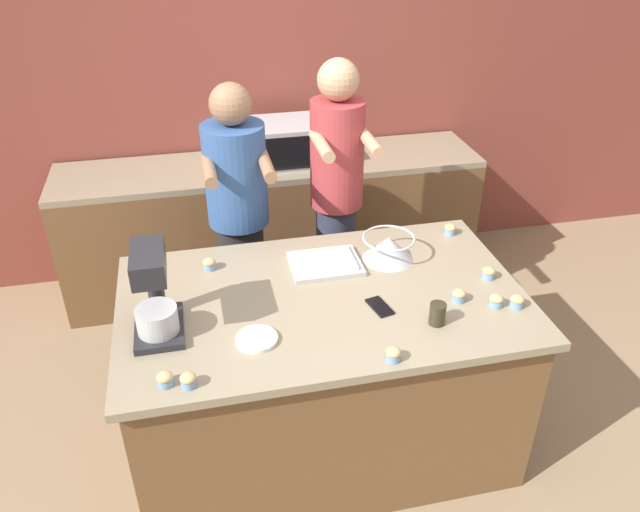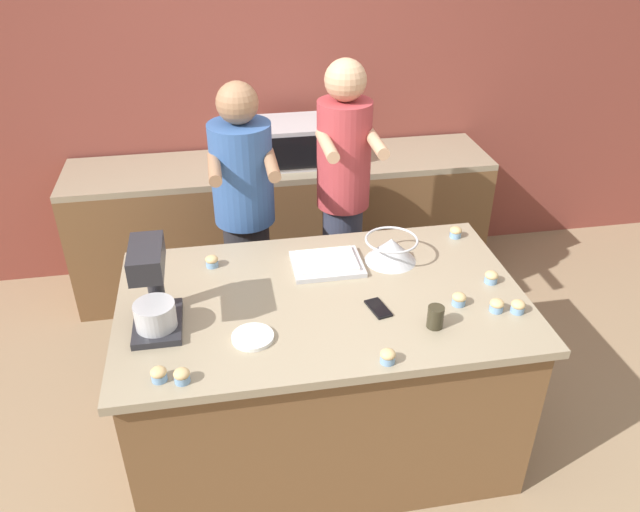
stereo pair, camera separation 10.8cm
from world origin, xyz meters
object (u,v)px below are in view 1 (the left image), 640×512
cupcake_3 (450,229)px  cupcake_8 (188,380)px  cupcake_1 (393,354)px  cupcake_7 (459,295)px  cupcake_6 (517,301)px  person_left (239,224)px  stand_mixer (154,297)px  drinking_glass (437,314)px  microwave_oven (287,142)px  cupcake_2 (209,264)px  cupcake_4 (496,301)px  baking_tray (325,263)px  cupcake_5 (165,379)px  cupcake_0 (489,273)px  cell_phone (380,307)px  mixing_bowl (388,247)px  small_plate (257,339)px  person_right (337,203)px

cupcake_3 → cupcake_8: 1.65m
cupcake_1 → cupcake_7: 0.52m
cupcake_6 → cupcake_8: same height
person_left → stand_mixer: (-0.43, -0.92, 0.20)m
cupcake_6 → cupcake_7: 0.25m
stand_mixer → drinking_glass: bearing=-10.0°
cupcake_6 → microwave_oven: bearing=111.1°
stand_mixer → cupcake_3: size_ratio=6.38×
person_left → cupcake_7: (0.87, -0.99, 0.06)m
cupcake_2 → cupcake_4: same height
cupcake_2 → cupcake_8: 0.81m
baking_tray → cupcake_5: bearing=-138.5°
drinking_glass → cupcake_6: 0.39m
cupcake_1 → cupcake_3: bearing=55.6°
cupcake_1 → stand_mixer: bearing=156.5°
drinking_glass → cupcake_0: bearing=36.7°
microwave_oven → cupcake_6: 1.95m
cell_phone → drinking_glass: 0.26m
cupcake_6 → cupcake_1: bearing=-161.1°
cupcake_7 → cupcake_4: bearing=-26.9°
cupcake_1 → cupcake_4: 0.61m
drinking_glass → cupcake_2: size_ratio=1.58×
mixing_bowl → person_left: bearing=139.4°
cell_phone → cupcake_6: (0.59, -0.12, 0.02)m
small_plate → cupcake_3: (1.12, 0.66, 0.02)m
baking_tray → drinking_glass: drinking_glass is taller
cupcake_3 → person_left: bearing=159.1°
small_plate → cupcake_0: 1.15m
baking_tray → small_plate: baking_tray is taller
cupcake_7 → small_plate: bearing=-174.9°
person_right → small_plate: bearing=-119.3°
drinking_glass → cupcake_6: size_ratio=1.58×
cupcake_4 → cupcake_8: size_ratio=1.00×
cupcake_6 → stand_mixer: bearing=173.8°
person_right → cell_phone: 0.96m
cupcake_5 → cupcake_6: 1.52m
cupcake_0 → cupcake_8: same height
cupcake_2 → mixing_bowl: bearing=-6.4°
person_right → stand_mixer: person_right is taller
stand_mixer → cupcake_8: (0.10, -0.36, -0.14)m
drinking_glass → person_left: bearing=122.5°
cupcake_1 → cupcake_7: (0.41, 0.32, 0.00)m
cell_phone → drinking_glass: size_ratio=1.59×
small_plate → cupcake_2: size_ratio=2.81×
mixing_bowl → cupcake_5: size_ratio=4.19×
person_left → drinking_glass: person_left is taller
person_right → cupcake_2: size_ratio=28.24×
baking_tray → drinking_glass: bearing=-56.7°
drinking_glass → cupcake_7: (0.16, 0.13, -0.02)m
baking_tray → drinking_glass: (0.36, -0.55, 0.03)m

